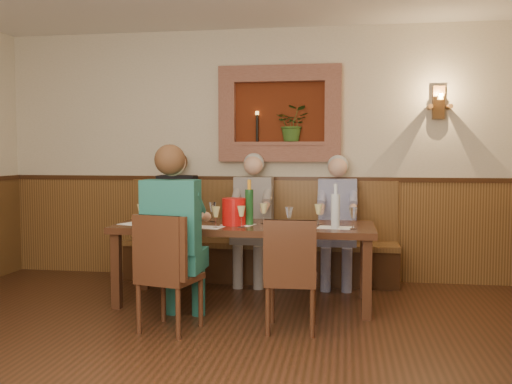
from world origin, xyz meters
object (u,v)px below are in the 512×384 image
chair_near_right (291,298)px  person_bench_mid (252,230)px  person_bench_left (175,227)px  spittoon_bucket (234,212)px  person_chair_front (175,251)px  wine_bottle_green_b (170,205)px  water_bottle (335,210)px  dining_table (245,232)px  chair_near_left (169,297)px  person_bench_right (337,232)px  wine_bottle_green_a (249,206)px  bench (260,251)px

chair_near_right → person_bench_mid: (-0.58, 1.61, 0.32)m
person_bench_left → spittoon_bucket: bearing=-47.3°
person_chair_front → wine_bottle_green_b: 0.92m
person_bench_mid → water_bottle: bearing=-48.9°
dining_table → person_chair_front: size_ratio=1.61×
dining_table → wine_bottle_green_b: 0.78m
chair_near_left → chair_near_right: 0.98m
chair_near_left → spittoon_bucket: (0.36, 0.85, 0.60)m
person_bench_right → wine_bottle_green_a: size_ratio=3.31×
bench → person_bench_mid: size_ratio=2.12×
person_bench_mid → water_bottle: 1.42m
dining_table → water_bottle: bearing=-13.5°
person_bench_right → wine_bottle_green_a: 1.25m
chair_near_left → wine_bottle_green_a: (0.50, 0.88, 0.65)m
bench → person_chair_front: person_chair_front is taller
chair_near_left → water_bottle: bearing=43.4°
dining_table → person_bench_left: person_bench_left is taller
chair_near_left → person_bench_right: 2.21m
chair_near_left → person_bench_left: size_ratio=0.66×
wine_bottle_green_a → water_bottle: size_ratio=1.06×
bench → person_chair_front: (-0.44, -1.72, 0.29)m
person_bench_mid → person_chair_front: person_chair_front is taller
person_bench_mid → wine_bottle_green_b: size_ratio=3.60×
person_bench_right → dining_table: bearing=-135.4°
wine_bottle_green_a → bench: bearing=93.0°
person_chair_front → spittoon_bucket: person_chair_front is taller
wine_bottle_green_b → wine_bottle_green_a: bearing=-6.8°
person_bench_right → water_bottle: 1.10m
bench → wine_bottle_green_a: 1.16m
chair_near_left → wine_bottle_green_a: bearing=74.4°
person_bench_left → person_bench_right: bearing=0.0°
bench → person_bench_right: person_bench_right is taller
person_chair_front → person_bench_left: bearing=106.9°
person_bench_left → wine_bottle_green_b: 0.88m
person_bench_left → chair_near_left: bearing=-74.7°
bench → chair_near_right: 1.80m
dining_table → person_bench_mid: 0.84m
chair_near_left → bench: bearing=90.7°
chair_near_right → water_bottle: bearing=58.6°
bench → person_bench_left: size_ratio=2.10×
dining_table → person_bench_mid: size_ratio=1.70×
bench → person_bench_right: (0.85, -0.10, 0.25)m
chair_near_left → water_bottle: size_ratio=2.37×
spittoon_bucket → wine_bottle_green_b: bearing=169.4°
bench → water_bottle: bearing=-53.6°
person_bench_right → person_chair_front: (-1.29, -1.61, 0.04)m
person_bench_right → chair_near_right: bearing=-101.7°
chair_near_left → chair_near_right: chair_near_left is taller
wine_bottle_green_b → water_bottle: water_bottle is taller
person_bench_mid → spittoon_bucket: 0.96m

